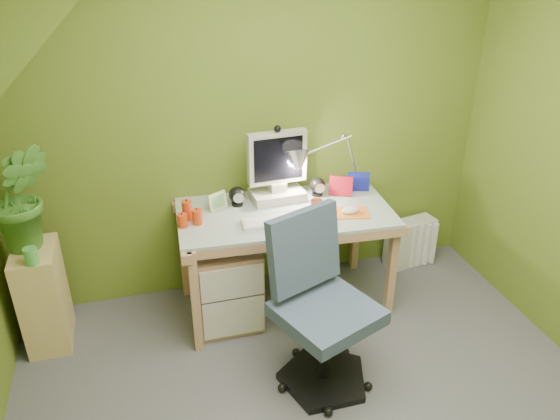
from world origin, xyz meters
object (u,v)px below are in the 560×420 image
object	(u,v)px
side_ledge	(44,296)
monitor	(277,163)
desk_lamp	(344,149)
potted_plant	(21,197)
radiator	(410,242)
desk	(285,259)
task_chair	(327,310)

from	to	relation	value
side_ledge	monitor	bearing A→B (deg)	5.28
desk_lamp	potted_plant	distance (m)	1.95
potted_plant	radiator	distance (m)	2.67
desk	side_ledge	world-z (taller)	desk
desk_lamp	radiator	xyz separation A→B (m)	(0.60, 0.05, -0.83)
monitor	potted_plant	world-z (taller)	potted_plant
desk	potted_plant	world-z (taller)	potted_plant
desk	radiator	size ratio (longest dim) A/B	3.66
monitor	desk_lamp	distance (m)	0.45
monitor	radiator	xyz separation A→B (m)	(1.05, 0.05, -0.78)
desk	desk_lamp	size ratio (longest dim) A/B	2.25
side_ledge	potted_plant	bearing A→B (deg)	90.00
desk	side_ledge	distance (m)	1.50
monitor	task_chair	world-z (taller)	monitor
desk	radiator	bearing A→B (deg)	15.84
desk	task_chair	distance (m)	0.76
monitor	potted_plant	bearing A→B (deg)	-180.00
task_chair	desk_lamp	bearing A→B (deg)	43.35
desk	task_chair	bearing A→B (deg)	-85.40
task_chair	side_ledge	bearing A→B (deg)	130.69
monitor	side_ledge	bearing A→B (deg)	-178.09
monitor	desk_lamp	xyz separation A→B (m)	(0.45, 0.00, 0.05)
desk	radiator	world-z (taller)	desk
potted_plant	task_chair	world-z (taller)	potted_plant
radiator	side_ledge	bearing A→B (deg)	174.74
desk	task_chair	size ratio (longest dim) A/B	1.35
side_ledge	potted_plant	world-z (taller)	potted_plant
potted_plant	radiator	world-z (taller)	potted_plant
desk	potted_plant	size ratio (longest dim) A/B	2.12
side_ledge	radiator	xyz separation A→B (m)	(2.55, 0.19, -0.14)
radiator	monitor	bearing A→B (deg)	173.32
side_ledge	potted_plant	size ratio (longest dim) A/B	1.03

